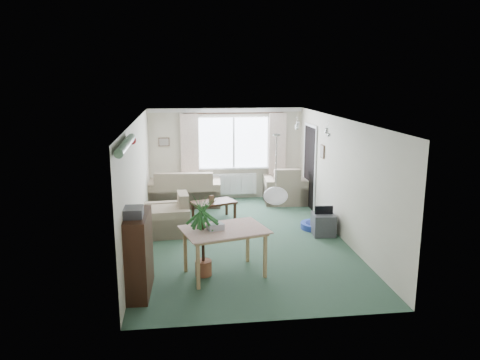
{
  "coord_description": "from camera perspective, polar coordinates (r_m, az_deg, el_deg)",
  "views": [
    {
      "loc": [
        -1.16,
        -8.85,
        3.2
      ],
      "look_at": [
        0.0,
        0.3,
        1.15
      ],
      "focal_mm": 35.0,
      "sensor_mm": 36.0,
      "label": 1
    }
  ],
  "objects": [
    {
      "name": "bauble_cluster_a",
      "position": [
        10.1,
        6.95,
        6.88
      ],
      "size": [
        0.2,
        0.2,
        0.2
      ],
      "primitive_type": "sphere",
      "color": "silver"
    },
    {
      "name": "pet_bed",
      "position": [
        10.22,
        9.14,
        -5.51
      ],
      "size": [
        0.7,
        0.7,
        0.12
      ],
      "primitive_type": "cylinder",
      "rotation": [
        0.0,
        0.0,
        -0.13
      ],
      "color": "navy",
      "rests_on": "ground"
    },
    {
      "name": "wall_picture_back",
      "position": [
        12.2,
        -9.25,
        4.6
      ],
      "size": [
        0.28,
        0.03,
        0.22
      ],
      "primitive_type": "cube",
      "color": "brown"
    },
    {
      "name": "doorway",
      "position": [
        11.7,
        8.51,
        1.56
      ],
      "size": [
        0.03,
        0.95,
        2.0
      ],
      "primitive_type": "cube",
      "color": "black"
    },
    {
      "name": "curtain_left",
      "position": [
        12.14,
        -6.15,
        3.31
      ],
      "size": [
        0.45,
        0.08,
        2.0
      ],
      "primitive_type": "cube",
      "color": "beige"
    },
    {
      "name": "tinsel_garland",
      "position": [
        6.66,
        -13.75,
        4.22
      ],
      "size": [
        1.6,
        1.6,
        0.12
      ],
      "primitive_type": "cylinder",
      "color": "#196626"
    },
    {
      "name": "photo_frame",
      "position": [
        10.52,
        -3.49,
        -2.31
      ],
      "size": [
        0.12,
        0.05,
        0.16
      ],
      "primitive_type": "cube",
      "rotation": [
        0.0,
        0.0,
        0.22
      ],
      "color": "brown",
      "rests_on": "coffee_table"
    },
    {
      "name": "hifi_box",
      "position": [
        6.89,
        -12.92,
        -3.86
      ],
      "size": [
        0.28,
        0.35,
        0.14
      ],
      "primitive_type": "cube",
      "rotation": [
        0.0,
        0.0,
        -0.01
      ],
      "color": "#38373D",
      "rests_on": "bookshelf"
    },
    {
      "name": "bauble_cluster_b",
      "position": [
        9.04,
        10.66,
        6.09
      ],
      "size": [
        0.2,
        0.2,
        0.2
      ],
      "primitive_type": "sphere",
      "color": "silver"
    },
    {
      "name": "houseplant",
      "position": [
        7.63,
        -4.54,
        -6.81
      ],
      "size": [
        0.76,
        0.76,
        1.36
      ],
      "primitive_type": "cylinder",
      "rotation": [
        0.0,
        0.0,
        0.39
      ],
      "color": "#1B5126",
      "rests_on": "ground"
    },
    {
      "name": "ground",
      "position": [
        9.48,
        0.23,
        -7.19
      ],
      "size": [
        6.5,
        6.5,
        0.0
      ],
      "primitive_type": "plane",
      "color": "#2D4C3A"
    },
    {
      "name": "curtain_rod",
      "position": [
        12.11,
        -0.76,
        8.13
      ],
      "size": [
        2.6,
        0.03,
        0.03
      ],
      "primitive_type": "cube",
      "color": "black"
    },
    {
      "name": "radiator",
      "position": [
        12.44,
        -0.76,
        -0.48
      ],
      "size": [
        1.2,
        0.1,
        0.55
      ],
      "primitive_type": "cube",
      "color": "white"
    },
    {
      "name": "curtain_right",
      "position": [
        12.39,
        4.56,
        3.54
      ],
      "size": [
        0.45,
        0.08,
        2.0
      ],
      "primitive_type": "cube",
      "color": "beige"
    },
    {
      "name": "armchair_corner",
      "position": [
        12.14,
        5.5,
        -0.5
      ],
      "size": [
        1.13,
        1.08,
        0.94
      ],
      "primitive_type": "cube",
      "rotation": [
        0.0,
        0.0,
        3.06
      ],
      "color": "beige",
      "rests_on": "ground"
    },
    {
      "name": "tv_cube",
      "position": [
        9.82,
        10.12,
        -5.33
      ],
      "size": [
        0.48,
        0.52,
        0.44
      ],
      "primitive_type": "cube",
      "rotation": [
        0.0,
        0.0,
        -0.08
      ],
      "color": "#313236",
      "rests_on": "ground"
    },
    {
      "name": "pendant_lamp",
      "position": [
        6.91,
        4.36,
        -1.94
      ],
      "size": [
        0.36,
        0.36,
        0.36
      ],
      "primitive_type": "sphere",
      "color": "white"
    },
    {
      "name": "dining_table",
      "position": [
        7.74,
        -1.89,
        -8.82
      ],
      "size": [
        1.4,
        1.11,
        0.77
      ],
      "primitive_type": "cube",
      "rotation": [
        0.0,
        0.0,
        0.26
      ],
      "color": "tan",
      "rests_on": "ground"
    },
    {
      "name": "sofa",
      "position": [
        11.92,
        -6.74,
        -0.9
      ],
      "size": [
        1.86,
        1.07,
        0.9
      ],
      "primitive_type": "cube",
      "rotation": [
        0.0,
        0.0,
        3.07
      ],
      "color": "beige",
      "rests_on": "ground"
    },
    {
      "name": "armchair_left",
      "position": [
        9.82,
        -8.93,
        -4.06
      ],
      "size": [
        0.97,
        1.01,
        0.84
      ],
      "primitive_type": "cube",
      "rotation": [
        0.0,
        0.0,
        -1.49
      ],
      "color": "#BCAA8E",
      "rests_on": "ground"
    },
    {
      "name": "wall_picture_right",
      "position": [
        10.66,
        10.02,
        3.44
      ],
      "size": [
        0.03,
        0.24,
        0.3
      ],
      "primitive_type": "cube",
      "color": "brown"
    },
    {
      "name": "coffee_table",
      "position": [
        10.66,
        -3.21,
        -3.75
      ],
      "size": [
        1.08,
        0.83,
        0.43
      ],
      "primitive_type": "cube",
      "rotation": [
        0.0,
        0.0,
        0.36
      ],
      "color": "black",
      "rests_on": "ground"
    },
    {
      "name": "gift_box",
      "position": [
        7.56,
        -3.01,
        -5.78
      ],
      "size": [
        0.29,
        0.24,
        0.12
      ],
      "primitive_type": "cube",
      "rotation": [
        0.0,
        0.0,
        0.28
      ],
      "color": "#B0B0BB",
      "rests_on": "dining_table"
    },
    {
      "name": "window",
      "position": [
        12.27,
        -0.79,
        4.58
      ],
      "size": [
        1.8,
        0.03,
        1.3
      ],
      "primitive_type": "cube",
      "color": "white"
    },
    {
      "name": "bookshelf",
      "position": [
        7.22,
        -12.29,
        -8.78
      ],
      "size": [
        0.37,
        1.02,
        1.23
      ],
      "primitive_type": "cube",
      "rotation": [
        0.0,
        0.0,
        -0.04
      ],
      "color": "black",
      "rests_on": "ground"
    }
  ]
}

